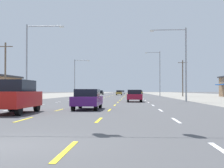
{
  "coord_description": "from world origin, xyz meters",
  "views": [
    {
      "loc": [
        3.19,
        -7.63,
        1.35
      ],
      "look_at": [
        0.03,
        47.36,
        2.5
      ],
      "focal_mm": 51.49,
      "sensor_mm": 36.0,
      "label": 1
    }
  ],
  "objects": [
    {
      "name": "ground_plane",
      "position": [
        0.0,
        66.0,
        0.0
      ],
      "size": [
        572.0,
        572.0,
        0.0
      ],
      "primitive_type": "plane",
      "color": "#4C4C4F"
    },
    {
      "name": "signal_span_wire",
      "position": [
        -0.15,
        6.16,
        5.07
      ],
      "size": [
        26.85,
        0.52,
        8.52
      ],
      "color": "brown",
      "rests_on": "ground"
    },
    {
      "name": "lot_apron_left",
      "position": [
        -24.75,
        66.0,
        0.0
      ],
      "size": [
        28.0,
        440.0,
        0.01
      ],
      "primitive_type": "cube",
      "color": "gray",
      "rests_on": "ground"
    },
    {
      "name": "streetlight_left_row_1",
      "position": [
        -9.77,
        68.47,
        5.13
      ],
      "size": [
        3.71,
        0.26,
        8.85
      ],
      "color": "gray",
      "rests_on": "ground"
    },
    {
      "name": "streetlight_right_row_0",
      "position": [
        9.64,
        32.89,
        5.45
      ],
      "size": [
        4.61,
        0.26,
        9.26
      ],
      "color": "gray",
      "rests_on": "ground"
    },
    {
      "name": "sedan_center_turn_near",
      "position": [
        0.11,
        15.29,
        0.76
      ],
      "size": [
        1.8,
        4.5,
        1.46
      ],
      "color": "#4C196B",
      "rests_on": "ground"
    },
    {
      "name": "suv_inner_left_nearest",
      "position": [
        -3.67,
        11.05,
        1.03
      ],
      "size": [
        1.98,
        4.9,
        1.98
      ],
      "color": "red",
      "rests_on": "ground"
    },
    {
      "name": "utility_pole_right_row_1",
      "position": [
        15.62,
        69.41,
        4.5
      ],
      "size": [
        2.2,
        0.26,
        8.62
      ],
      "color": "brown",
      "rests_on": "ground"
    },
    {
      "name": "streetlight_left_row_0",
      "position": [
        -9.61,
        32.89,
        5.82
      ],
      "size": [
        4.92,
        0.26,
        9.9
      ],
      "color": "gray",
      "rests_on": "ground"
    },
    {
      "name": "streetlight_right_row_1",
      "position": [
        9.84,
        68.47,
        6.04
      ],
      "size": [
        3.57,
        0.26,
        10.65
      ],
      "color": "gray",
      "rests_on": "ground"
    },
    {
      "name": "sedan_center_turn_midfar",
      "position": [
        -0.2,
        89.27,
        0.76
      ],
      "size": [
        1.8,
        4.5,
        1.46
      ],
      "color": "#B28C33",
      "rests_on": "ground"
    },
    {
      "name": "lane_markings",
      "position": [
        0.0,
        104.5,
        0.01
      ],
      "size": [
        10.64,
        227.6,
        0.01
      ],
      "color": "white",
      "rests_on": "ground"
    },
    {
      "name": "sedan_far_right_farthest",
      "position": [
        7.23,
        124.07,
        0.76
      ],
      "size": [
        1.8,
        4.5,
        1.46
      ],
      "color": "#B28C33",
      "rests_on": "ground"
    },
    {
      "name": "sedan_far_left_far",
      "position": [
        -7.09,
        102.7,
        0.76
      ],
      "size": [
        1.8,
        4.5,
        1.46
      ],
      "color": "black",
      "rests_on": "ground"
    },
    {
      "name": "sedan_center_turn_farther",
      "position": [
        -0.09,
        121.2,
        0.76
      ],
      "size": [
        1.8,
        4.5,
        1.46
      ],
      "color": "white",
      "rests_on": "ground"
    },
    {
      "name": "utility_pole_left_row_0",
      "position": [
        -15.46,
        39.17,
        4.47
      ],
      "size": [
        2.2,
        0.26,
        8.55
      ],
      "color": "brown",
      "rests_on": "ground"
    },
    {
      "name": "sedan_inner_right_mid",
      "position": [
        3.68,
        31.34,
        0.76
      ],
      "size": [
        1.8,
        4.5,
        1.46
      ],
      "color": "maroon",
      "rests_on": "ground"
    }
  ]
}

